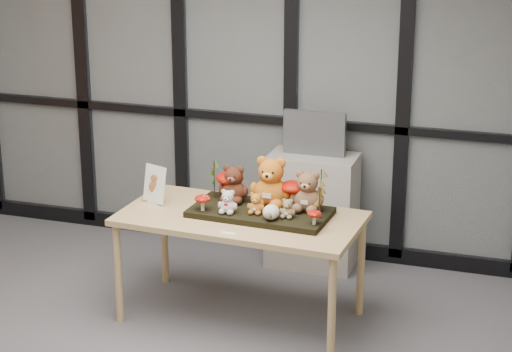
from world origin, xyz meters
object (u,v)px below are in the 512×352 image
(bear_white_bow, at_px, (228,200))
(mushroom_back_right, at_px, (293,193))
(mushroom_front_right, at_px, (314,217))
(sign_holder, at_px, (155,186))
(plush_cream_hedgehog, at_px, (271,211))
(mushroom_front_left, at_px, (203,202))
(display_table, at_px, (240,225))
(bear_small_yellow, at_px, (256,202))
(bear_pooh_yellow, at_px, (271,179))
(cabinet, at_px, (312,211))
(monitor, at_px, (314,133))
(bear_brown_medium, at_px, (234,182))
(mushroom_back_left, at_px, (230,184))
(bear_tan_back, at_px, (308,189))
(diorama_tray, at_px, (260,212))
(bear_beige_small, at_px, (288,207))

(bear_white_bow, distance_m, mushroom_back_right, 0.43)
(mushroom_front_right, bearing_deg, sign_holder, 172.62)
(plush_cream_hedgehog, xyz_separation_m, mushroom_back_right, (0.07, 0.26, 0.04))
(mushroom_back_right, xyz_separation_m, mushroom_front_right, (0.21, -0.26, -0.05))
(mushroom_back_right, xyz_separation_m, mushroom_front_left, (-0.54, -0.24, -0.04))
(display_table, xyz_separation_m, bear_small_yellow, (0.12, -0.02, 0.18))
(bear_pooh_yellow, distance_m, cabinet, 1.02)
(mushroom_back_right, xyz_separation_m, monitor, (-0.09, 0.87, 0.16))
(bear_brown_medium, xyz_separation_m, plush_cream_hedgehog, (0.33, -0.25, -0.08))
(plush_cream_hedgehog, bearing_deg, mushroom_back_left, 145.68)
(bear_brown_medium, relative_size, bear_tan_back, 0.92)
(bear_pooh_yellow, bearing_deg, diorama_tray, -112.42)
(diorama_tray, distance_m, mushroom_back_right, 0.25)
(mushroom_back_left, height_order, mushroom_back_right, mushroom_back_left)
(bear_pooh_yellow, xyz_separation_m, bear_tan_back, (0.25, -0.01, -0.04))
(diorama_tray, height_order, plush_cream_hedgehog, plush_cream_hedgehog)
(bear_beige_small, relative_size, plush_cream_hedgehog, 1.31)
(plush_cream_hedgehog, distance_m, monitor, 1.15)
(bear_beige_small, bearing_deg, plush_cream_hedgehog, -141.49)
(mushroom_back_right, bearing_deg, bear_white_bow, -147.57)
(bear_small_yellow, height_order, mushroom_back_left, mushroom_back_left)
(bear_small_yellow, height_order, bear_beige_small, bear_small_yellow)
(plush_cream_hedgehog, bearing_deg, bear_brown_medium, 146.57)
(bear_small_yellow, distance_m, mushroom_back_left, 0.33)
(bear_small_yellow, relative_size, sign_holder, 0.59)
(mushroom_front_left, bearing_deg, bear_brown_medium, 60.25)
(mushroom_front_left, xyz_separation_m, cabinet, (0.45, 1.10, -0.39))
(bear_beige_small, xyz_separation_m, mushroom_back_left, (-0.46, 0.22, 0.03))
(mushroom_back_left, relative_size, mushroom_back_right, 1.06)
(bear_small_yellow, distance_m, bear_white_bow, 0.18)
(bear_tan_back, distance_m, mushroom_back_right, 0.12)
(display_table, distance_m, bear_brown_medium, 0.30)
(bear_beige_small, distance_m, mushroom_front_right, 0.20)
(sign_holder, bearing_deg, display_table, 15.78)
(sign_holder, relative_size, monitor, 0.56)
(mushroom_back_right, distance_m, monitor, 0.89)
(bear_brown_medium, bearing_deg, mushroom_back_right, 4.86)
(sign_holder, bearing_deg, bear_brown_medium, 31.10)
(display_table, height_order, mushroom_back_right, mushroom_back_right)
(bear_white_bow, height_order, sign_holder, sign_holder)
(diorama_tray, bearing_deg, monitor, 87.31)
(display_table, relative_size, sign_holder, 6.17)
(bear_beige_small, relative_size, monitor, 0.30)
(bear_pooh_yellow, distance_m, bear_beige_small, 0.27)
(display_table, bearing_deg, bear_tan_back, 20.73)
(bear_brown_medium, distance_m, mushroom_front_left, 0.28)
(mushroom_back_left, bearing_deg, bear_small_yellow, -40.11)
(cabinet, bearing_deg, bear_small_yellow, -95.63)
(bear_brown_medium, bearing_deg, bear_pooh_yellow, 1.64)
(mushroom_back_left, bearing_deg, bear_pooh_yellow, -8.49)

